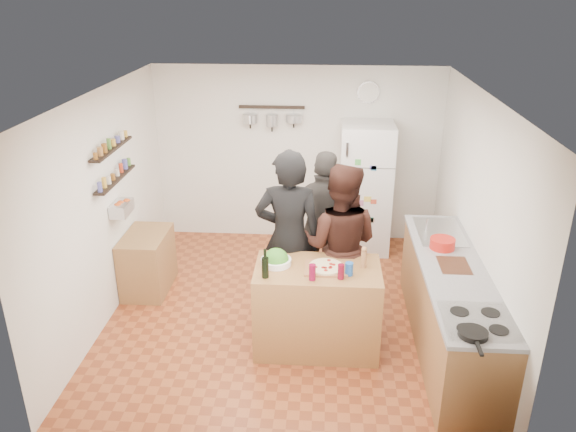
# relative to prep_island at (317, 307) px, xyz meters

# --- Properties ---
(room_shell) EXTENTS (4.20, 4.20, 4.20)m
(room_shell) POSITION_rel_prep_island_xyz_m (-0.35, 1.02, 0.79)
(room_shell) COLOR brown
(room_shell) RESTS_ON ground
(prep_island) EXTENTS (1.25, 0.72, 0.91)m
(prep_island) POSITION_rel_prep_island_xyz_m (0.00, 0.00, 0.00)
(prep_island) COLOR olive
(prep_island) RESTS_ON floor
(pizza_board) EXTENTS (0.42, 0.34, 0.02)m
(pizza_board) POSITION_rel_prep_island_xyz_m (0.08, -0.02, 0.47)
(pizza_board) COLOR brown
(pizza_board) RESTS_ON prep_island
(pizza) EXTENTS (0.34, 0.34, 0.02)m
(pizza) POSITION_rel_prep_island_xyz_m (0.08, -0.02, 0.48)
(pizza) COLOR beige
(pizza) RESTS_ON pizza_board
(salad_bowl) EXTENTS (0.30, 0.30, 0.06)m
(salad_bowl) POSITION_rel_prep_island_xyz_m (-0.42, 0.05, 0.49)
(salad_bowl) COLOR white
(salad_bowl) RESTS_ON prep_island
(wine_bottle) EXTENTS (0.07, 0.07, 0.21)m
(wine_bottle) POSITION_rel_prep_island_xyz_m (-0.50, -0.22, 0.56)
(wine_bottle) COLOR black
(wine_bottle) RESTS_ON prep_island
(wine_glass_near) EXTENTS (0.07, 0.07, 0.16)m
(wine_glass_near) POSITION_rel_prep_island_xyz_m (-0.05, -0.24, 0.54)
(wine_glass_near) COLOR maroon
(wine_glass_near) RESTS_ON prep_island
(wine_glass_far) EXTENTS (0.06, 0.06, 0.15)m
(wine_glass_far) POSITION_rel_prep_island_xyz_m (0.22, -0.20, 0.53)
(wine_glass_far) COLOR #5E081A
(wine_glass_far) RESTS_ON prep_island
(pepper_mill) EXTENTS (0.05, 0.05, 0.18)m
(pepper_mill) POSITION_rel_prep_island_xyz_m (0.45, 0.05, 0.54)
(pepper_mill) COLOR #93643D
(pepper_mill) RESTS_ON prep_island
(salt_canister) EXTENTS (0.08, 0.08, 0.13)m
(salt_canister) POSITION_rel_prep_island_xyz_m (0.30, -0.12, 0.52)
(salt_canister) COLOR #1A4790
(salt_canister) RESTS_ON prep_island
(person_left) EXTENTS (0.74, 0.50, 1.98)m
(person_left) POSITION_rel_prep_island_xyz_m (-0.32, 0.48, 0.54)
(person_left) COLOR black
(person_left) RESTS_ON floor
(person_center) EXTENTS (1.00, 0.84, 1.82)m
(person_center) POSITION_rel_prep_island_xyz_m (0.22, 0.53, 0.46)
(person_center) COLOR black
(person_center) RESTS_ON floor
(person_back) EXTENTS (1.13, 0.63, 1.82)m
(person_back) POSITION_rel_prep_island_xyz_m (0.07, 0.99, 0.45)
(person_back) COLOR #2C2927
(person_back) RESTS_ON floor
(counter_run) EXTENTS (0.63, 2.63, 0.90)m
(counter_run) POSITION_rel_prep_island_xyz_m (1.35, 0.09, -0.01)
(counter_run) COLOR #9E7042
(counter_run) RESTS_ON floor
(stove_top) EXTENTS (0.60, 0.62, 0.02)m
(stove_top) POSITION_rel_prep_island_xyz_m (1.35, -0.86, 0.46)
(stove_top) COLOR white
(stove_top) RESTS_ON counter_run
(skillet) EXTENTS (0.24, 0.24, 0.05)m
(skillet) POSITION_rel_prep_island_xyz_m (1.25, -1.08, 0.49)
(skillet) COLOR black
(skillet) RESTS_ON stove_top
(sink) EXTENTS (0.50, 0.80, 0.03)m
(sink) POSITION_rel_prep_island_xyz_m (1.35, 0.94, 0.46)
(sink) COLOR silver
(sink) RESTS_ON counter_run
(cutting_board) EXTENTS (0.30, 0.40, 0.02)m
(cutting_board) POSITION_rel_prep_island_xyz_m (1.35, 0.13, 0.46)
(cutting_board) COLOR brown
(cutting_board) RESTS_ON counter_run
(red_bowl) EXTENTS (0.26, 0.26, 0.11)m
(red_bowl) POSITION_rel_prep_island_xyz_m (1.30, 0.52, 0.52)
(red_bowl) COLOR red
(red_bowl) RESTS_ON counter_run
(fridge) EXTENTS (0.70, 0.68, 1.80)m
(fridge) POSITION_rel_prep_island_xyz_m (0.60, 2.39, 0.45)
(fridge) COLOR white
(fridge) RESTS_ON floor
(wall_clock) EXTENTS (0.30, 0.03, 0.30)m
(wall_clock) POSITION_rel_prep_island_xyz_m (0.60, 2.72, 1.69)
(wall_clock) COLOR silver
(wall_clock) RESTS_ON back_wall
(spice_shelf_lower) EXTENTS (0.12, 1.00, 0.02)m
(spice_shelf_lower) POSITION_rel_prep_island_xyz_m (-2.28, 0.84, 1.04)
(spice_shelf_lower) COLOR black
(spice_shelf_lower) RESTS_ON left_wall
(spice_shelf_upper) EXTENTS (0.12, 1.00, 0.02)m
(spice_shelf_upper) POSITION_rel_prep_island_xyz_m (-2.28, 0.84, 1.40)
(spice_shelf_upper) COLOR black
(spice_shelf_upper) RESTS_ON left_wall
(produce_basket) EXTENTS (0.18, 0.35, 0.14)m
(produce_basket) POSITION_rel_prep_island_xyz_m (-2.25, 0.84, 0.69)
(produce_basket) COLOR silver
(produce_basket) RESTS_ON left_wall
(side_table) EXTENTS (0.50, 0.80, 0.73)m
(side_table) POSITION_rel_prep_island_xyz_m (-2.09, 1.04, -0.09)
(side_table) COLOR olive
(side_table) RESTS_ON floor
(pot_rack) EXTENTS (0.90, 0.04, 0.04)m
(pot_rack) POSITION_rel_prep_island_xyz_m (-0.70, 2.64, 1.49)
(pot_rack) COLOR black
(pot_rack) RESTS_ON back_wall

